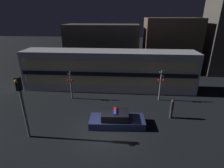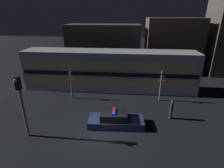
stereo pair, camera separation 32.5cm
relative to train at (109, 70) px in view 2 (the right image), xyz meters
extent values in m
plane|color=black|center=(0.55, -8.50, -2.27)|extent=(120.00, 120.00, 0.00)
cube|color=#B7BABF|center=(0.00, 0.01, 0.00)|extent=(19.53, 3.02, 4.54)
cube|color=black|center=(0.00, -1.52, 0.00)|extent=(19.14, 0.03, 0.45)
cube|color=beige|center=(0.00, -1.52, -0.82)|extent=(18.55, 0.02, 0.91)
cube|color=beige|center=(0.00, -1.52, 1.00)|extent=(18.55, 0.02, 0.91)
cube|color=navy|center=(1.38, -7.45, -1.97)|extent=(4.47, 1.98, 0.60)
cube|color=black|center=(1.20, -7.46, -1.38)|extent=(2.19, 1.64, 0.59)
cube|color=blue|center=(1.22, -7.72, -1.02)|extent=(0.23, 0.53, 0.12)
cube|color=red|center=(1.19, -7.20, -1.02)|extent=(0.23, 0.53, 0.12)
cylinder|color=#2D2833|center=(5.93, -6.08, -1.86)|extent=(0.25, 0.25, 0.82)
cylinder|color=black|center=(5.93, -6.08, -1.11)|extent=(0.29, 0.29, 0.68)
sphere|color=brown|center=(5.93, -6.08, -0.66)|extent=(0.22, 0.22, 0.22)
cylinder|color=slate|center=(5.51, -2.72, -0.67)|extent=(0.14, 0.14, 3.20)
sphere|color=red|center=(5.27, -2.85, -0.03)|extent=(0.21, 0.21, 0.21)
sphere|color=red|center=(5.74, -2.85, -0.03)|extent=(0.21, 0.21, 0.21)
cube|color=white|center=(5.51, -2.81, 0.55)|extent=(0.58, 0.03, 0.58)
cylinder|color=slate|center=(-3.61, -3.06, -0.78)|extent=(0.14, 0.14, 2.97)
sphere|color=red|center=(-3.84, -3.19, -0.19)|extent=(0.21, 0.21, 0.21)
sphere|color=red|center=(-3.37, -3.19, -0.19)|extent=(0.21, 0.21, 0.21)
cube|color=white|center=(-3.61, -3.15, 0.34)|extent=(0.58, 0.03, 0.58)
cylinder|color=slate|center=(-4.91, -9.43, -0.42)|extent=(0.17, 0.17, 3.69)
cube|color=black|center=(-4.91, -9.43, 1.87)|extent=(0.30, 0.30, 0.90)
sphere|color=gold|center=(-4.91, -9.63, 2.12)|extent=(0.23, 0.23, 0.23)
cube|color=#47423D|center=(-1.82, 8.51, 1.20)|extent=(11.34, 4.55, 6.93)
cube|color=brown|center=(8.60, 8.17, 1.67)|extent=(7.72, 5.36, 7.88)
camera|label=1|loc=(1.89, -19.36, 6.02)|focal=28.00mm
camera|label=2|loc=(2.22, -19.33, 6.02)|focal=28.00mm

